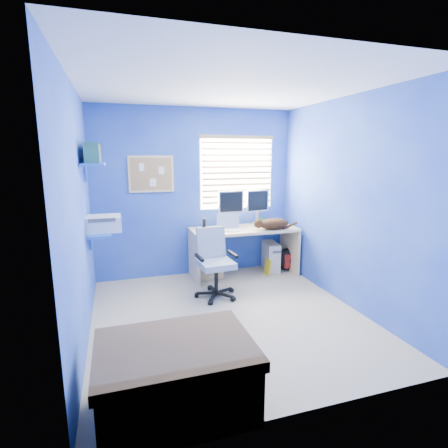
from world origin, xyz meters
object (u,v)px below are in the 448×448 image
object	(u,v)px
desk	(244,252)
laptop	(228,223)
cat	(274,224)
tower_pc	(271,256)
office_chair	(215,271)

from	to	relation	value
desk	laptop	bearing A→B (deg)	-164.20
desk	cat	xyz separation A→B (m)	(0.39, -0.20, 0.45)
cat	tower_pc	size ratio (longest dim) A/B	1.02
cat	laptop	bearing A→B (deg)	174.05
laptop	office_chair	bearing A→B (deg)	-108.27
tower_pc	office_chair	size ratio (longest dim) A/B	0.51
desk	laptop	world-z (taller)	laptop
desk	cat	size ratio (longest dim) A/B	3.45
laptop	cat	world-z (taller)	laptop
laptop	tower_pc	size ratio (longest dim) A/B	0.73
office_chair	tower_pc	bearing A→B (deg)	33.12
tower_pc	office_chair	distance (m)	1.36
desk	office_chair	xyz separation A→B (m)	(-0.64, -0.63, -0.04)
laptop	office_chair	world-z (taller)	laptop
desk	office_chair	distance (m)	0.89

